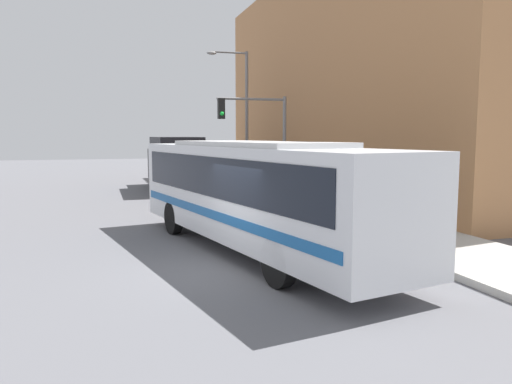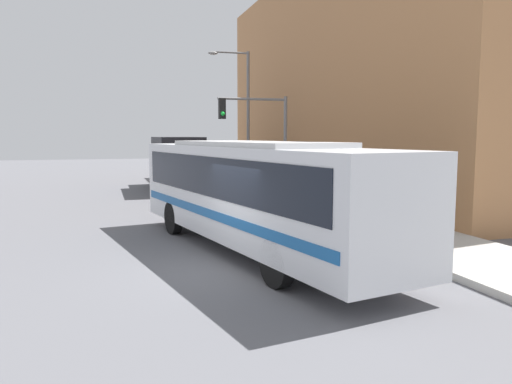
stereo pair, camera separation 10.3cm
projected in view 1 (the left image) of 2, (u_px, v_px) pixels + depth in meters
The scene contains 11 objects.
ground_plane at pixel (233, 270), 11.98m from camera, with size 120.00×120.00×0.00m, color slate.
sidewalk at pixel (246, 183), 32.77m from camera, with size 3.31×70.00×0.18m.
building_facade at pixel (349, 82), 28.48m from camera, with size 6.00×27.49×12.56m.
city_bus at pixel (254, 188), 13.65m from camera, with size 4.65×11.61×3.06m.
delivery_truck at pixel (173, 161), 29.34m from camera, with size 2.35×7.85×3.13m.
fire_hydrant at pixel (359, 218), 16.37m from camera, with size 0.23×0.30×0.69m.
traffic_light_pole at pixel (260, 129), 22.69m from camera, with size 3.28×0.35×4.82m.
parking_meter at pixel (284, 184), 22.88m from camera, with size 0.14×0.14×1.24m.
street_lamp at pixel (242, 108), 29.00m from camera, with size 2.45×0.28×7.85m.
pedestrian_near_corner at pixel (268, 175), 27.34m from camera, with size 0.34×0.34×1.74m.
pedestrian_mid_block at pixel (276, 177), 25.88m from camera, with size 0.34×0.34×1.78m.
Camera 1 is at (-2.99, -11.32, 3.22)m, focal length 35.00 mm.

